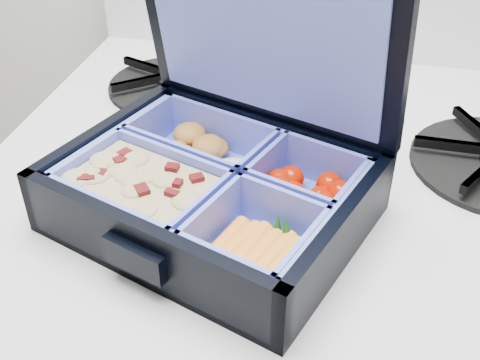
# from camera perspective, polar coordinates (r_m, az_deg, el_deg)

# --- Properties ---
(bento_box) EXTENTS (0.29, 0.26, 0.06)m
(bento_box) POSITION_cam_1_polar(r_m,az_deg,el_deg) (0.50, -2.61, -1.12)
(bento_box) COLOR black
(bento_box) RESTS_ON stove
(burner_grate_rear) EXTENTS (0.20, 0.20, 0.02)m
(burner_grate_rear) POSITION_cam_1_polar(r_m,az_deg,el_deg) (0.73, -6.28, 9.34)
(burner_grate_rear) COLOR black
(burner_grate_rear) RESTS_ON stove
(fork) EXTENTS (0.14, 0.15, 0.01)m
(fork) POSITION_cam_1_polar(r_m,az_deg,el_deg) (0.61, 8.58, 3.06)
(fork) COLOR silver
(fork) RESTS_ON stove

